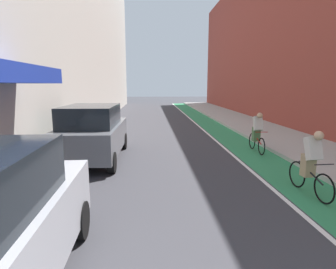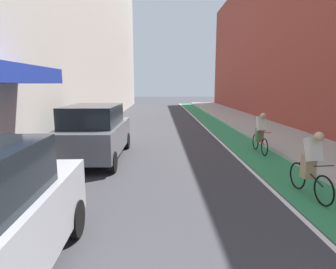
{
  "view_description": "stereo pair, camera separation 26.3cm",
  "coord_description": "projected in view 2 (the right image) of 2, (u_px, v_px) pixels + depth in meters",
  "views": [
    {
      "loc": [
        -0.86,
        1.4,
        2.68
      ],
      "look_at": [
        -0.36,
        9.47,
        1.23
      ],
      "focal_mm": 29.54,
      "sensor_mm": 36.0,
      "label": 1
    },
    {
      "loc": [
        -0.6,
        1.39,
        2.68
      ],
      "look_at": [
        -0.36,
        9.47,
        1.23
      ],
      "focal_mm": 29.54,
      "sensor_mm": 36.0,
      "label": 2
    }
  ],
  "objects": [
    {
      "name": "bike_lane_paint",
      "position": [
        215.0,
        125.0,
        18.85
      ],
      "size": [
        1.6,
        43.91,
        0.0
      ],
      "primitive_type": "cube",
      "color": "#2D8451",
      "rests_on": "ground"
    },
    {
      "name": "ground_plane",
      "position": [
        170.0,
        130.0,
        16.79
      ],
      "size": [
        96.6,
        96.6,
        0.0
      ],
      "primitive_type": "plane",
      "color": "#38383D"
    },
    {
      "name": "cyclist_trailing",
      "position": [
        260.0,
        133.0,
        11.0
      ],
      "size": [
        0.48,
        1.73,
        1.62
      ],
      "color": "black",
      "rests_on": "ground"
    },
    {
      "name": "lane_divider_stripe",
      "position": [
        202.0,
        125.0,
        18.82
      ],
      "size": [
        0.12,
        43.91,
        0.0
      ],
      "primitive_type": "cube",
      "color": "white",
      "rests_on": "ground"
    },
    {
      "name": "parked_suv_gray",
      "position": [
        95.0,
        132.0,
        9.98
      ],
      "size": [
        2.06,
        4.45,
        1.98
      ],
      "color": "#595B60",
      "rests_on": "ground"
    },
    {
      "name": "cyclist_mid",
      "position": [
        311.0,
        164.0,
        6.62
      ],
      "size": [
        0.48,
        1.75,
        1.63
      ],
      "color": "black",
      "rests_on": "ground"
    },
    {
      "name": "sidewalk_right",
      "position": [
        252.0,
        124.0,
        18.91
      ],
      "size": [
        3.41,
        43.91,
        0.14
      ],
      "primitive_type": "cube",
      "color": "#A8A59E",
      "rests_on": "ground"
    },
    {
      "name": "building_facade_left",
      "position": [
        77.0,
        16.0,
        17.34
      ],
      "size": [
        4.15,
        43.91,
        13.87
      ],
      "color": "#B2ADA3",
      "rests_on": "ground"
    },
    {
      "name": "building_facade_right",
      "position": [
        287.0,
        34.0,
        19.86
      ],
      "size": [
        2.4,
        39.91,
        12.56
      ],
      "primitive_type": "cube",
      "color": "brown",
      "rests_on": "ground"
    }
  ]
}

